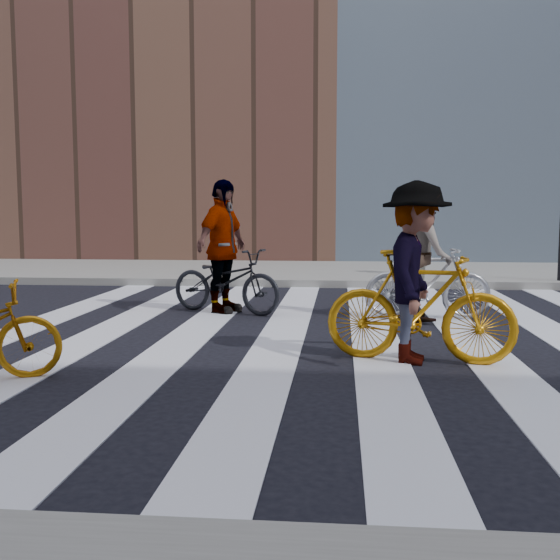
# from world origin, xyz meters

# --- Properties ---
(ground) EXTENTS (100.00, 100.00, 0.00)m
(ground) POSITION_xyz_m (0.00, 0.00, 0.00)
(ground) COLOR black
(ground) RESTS_ON ground
(sidewalk_far) EXTENTS (100.00, 5.00, 0.15)m
(sidewalk_far) POSITION_xyz_m (0.00, 7.50, 0.07)
(sidewalk_far) COLOR gray
(sidewalk_far) RESTS_ON ground
(zebra_crosswalk) EXTENTS (8.25, 10.00, 0.01)m
(zebra_crosswalk) POSITION_xyz_m (0.00, 0.00, 0.01)
(zebra_crosswalk) COLOR white
(zebra_crosswalk) RESTS_ON ground
(bike_silver_mid) EXTENTS (1.74, 0.56, 1.03)m
(bike_silver_mid) POSITION_xyz_m (1.33, 1.37, 0.52)
(bike_silver_mid) COLOR #B7BCC2
(bike_silver_mid) RESTS_ON ground
(bike_yellow_right) EXTENTS (1.91, 0.87, 1.11)m
(bike_yellow_right) POSITION_xyz_m (0.92, -1.24, 0.56)
(bike_yellow_right) COLOR orange
(bike_yellow_right) RESTS_ON ground
(bike_dark_rear) EXTENTS (1.91, 1.28, 0.95)m
(bike_dark_rear) POSITION_xyz_m (-1.54, 1.73, 0.47)
(bike_dark_rear) COLOR black
(bike_dark_rear) RESTS_ON ground
(rider_mid) EXTENTS (0.72, 0.91, 1.81)m
(rider_mid) POSITION_xyz_m (1.28, 1.37, 0.90)
(rider_mid) COLOR slate
(rider_mid) RESTS_ON ground
(rider_right) EXTENTS (0.87, 1.26, 1.78)m
(rider_right) POSITION_xyz_m (0.87, -1.24, 0.89)
(rider_right) COLOR slate
(rider_right) RESTS_ON ground
(rider_rear) EXTENTS (0.88, 1.24, 1.95)m
(rider_rear) POSITION_xyz_m (-1.59, 1.73, 0.98)
(rider_rear) COLOR slate
(rider_rear) RESTS_ON ground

